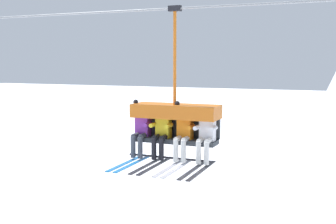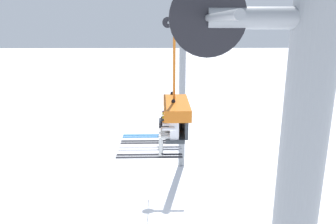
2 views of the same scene
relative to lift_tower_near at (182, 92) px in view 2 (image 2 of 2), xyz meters
The scene contains 7 objects.
lift_tower_near is the anchor object (origin of this frame).
lift_cable 8.50m from the lift_tower_near, ahead, with size 17.19×0.05×0.05m.
chairlift_chair 9.18m from the lift_tower_near, ahead, with size 1.96×0.74×3.30m.
skier_purple 8.40m from the lift_tower_near, ahead, with size 0.48×1.70×1.34m.
skier_yellow 8.91m from the lift_tower_near, ahead, with size 0.46×1.70×1.23m.
skier_orange 9.41m from the lift_tower_near, ahead, with size 0.48×1.70×1.34m.
skier_white 9.92m from the lift_tower_near, ahead, with size 0.46×1.70×1.23m.
Camera 2 is at (10.41, -1.13, 8.02)m, focal length 35.00 mm.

